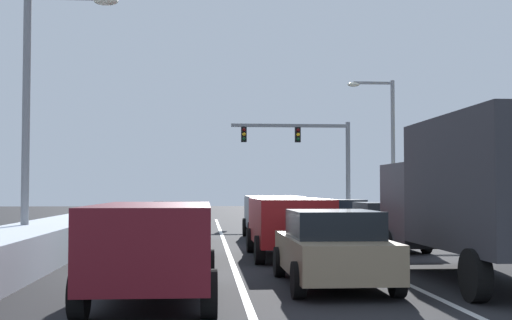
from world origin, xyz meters
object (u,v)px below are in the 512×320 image
(sedan_tan_center_lane_nearest, at_px, (332,248))
(roadside_sign_right, at_px, (490,146))
(suv_maroon_left_lane_nearest, at_px, (153,242))
(sedan_green_left_lane_second, at_px, (170,233))
(box_truck_right_lane_nearest, at_px, (482,191))
(suv_red_center_lane_second, at_px, (289,222))
(suv_gray_center_lane_third, at_px, (273,213))
(sedan_black_right_lane_second, at_px, (384,226))
(street_lamp_right_mid, at_px, (386,138))
(sedan_navy_right_lane_third, at_px, (342,217))
(traffic_light_gantry, at_px, (311,149))
(street_lamp_left_mid, at_px, (40,96))
(sedan_silver_left_lane_third, at_px, (176,223))

(sedan_tan_center_lane_nearest, height_order, roadside_sign_right, roadside_sign_right)
(suv_maroon_left_lane_nearest, bearing_deg, roadside_sign_right, 54.00)
(sedan_green_left_lane_second, bearing_deg, box_truck_right_lane_nearest, -35.80)
(suv_red_center_lane_second, height_order, suv_gray_center_lane_third, same)
(box_truck_right_lane_nearest, distance_m, suv_gray_center_lane_third, 13.25)
(suv_maroon_left_lane_nearest, bearing_deg, sedan_green_left_lane_second, 90.47)
(sedan_black_right_lane_second, height_order, street_lamp_right_mid, street_lamp_right_mid)
(sedan_navy_right_lane_third, relative_size, street_lamp_right_mid, 0.56)
(sedan_black_right_lane_second, bearing_deg, roadside_sign_right, 52.07)
(traffic_light_gantry, distance_m, street_lamp_left_mid, 25.81)
(street_lamp_right_mid, bearing_deg, sedan_silver_left_lane_third, -130.06)
(sedan_tan_center_lane_nearest, bearing_deg, box_truck_right_lane_nearest, 5.26)
(sedan_silver_left_lane_third, relative_size, street_lamp_left_mid, 0.59)
(sedan_navy_right_lane_third, relative_size, traffic_light_gantry, 0.60)
(sedan_tan_center_lane_nearest, relative_size, suv_gray_center_lane_third, 0.92)
(sedan_tan_center_lane_nearest, distance_m, suv_red_center_lane_second, 5.85)
(street_lamp_left_mid, bearing_deg, street_lamp_right_mid, 50.19)
(box_truck_right_lane_nearest, xyz_separation_m, suv_gray_center_lane_third, (-3.09, 12.86, -0.88))
(suv_red_center_lane_second, bearing_deg, suv_gray_center_lane_third, 87.85)
(sedan_green_left_lane_second, bearing_deg, traffic_light_gantry, 72.55)
(box_truck_right_lane_nearest, height_order, sedan_black_right_lane_second, box_truck_right_lane_nearest)
(traffic_light_gantry, height_order, street_lamp_right_mid, street_lamp_right_mid)
(box_truck_right_lane_nearest, relative_size, sedan_silver_left_lane_third, 1.60)
(sedan_green_left_lane_second, bearing_deg, sedan_tan_center_lane_nearest, -55.76)
(sedan_navy_right_lane_third, distance_m, suv_maroon_left_lane_nearest, 17.61)
(box_truck_right_lane_nearest, distance_m, traffic_light_gantry, 29.23)
(suv_maroon_left_lane_nearest, xyz_separation_m, traffic_light_gantry, (7.58, 30.96, 3.48))
(sedan_silver_left_lane_third, bearing_deg, traffic_light_gantry, 67.61)
(suv_red_center_lane_second, xyz_separation_m, street_lamp_right_mid, (7.65, 18.00, 3.78))
(street_lamp_left_mid, bearing_deg, sedan_navy_right_lane_third, 39.56)
(roadside_sign_right, bearing_deg, sedan_black_right_lane_second, -127.93)
(street_lamp_right_mid, bearing_deg, sedan_navy_right_lane_third, -115.58)
(suv_maroon_left_lane_nearest, relative_size, street_lamp_right_mid, 0.61)
(suv_maroon_left_lane_nearest, relative_size, traffic_light_gantry, 0.65)
(sedan_silver_left_lane_third, bearing_deg, suv_gray_center_lane_third, 33.45)
(sedan_tan_center_lane_nearest, height_order, suv_red_center_lane_second, suv_red_center_lane_second)
(sedan_green_left_lane_second, distance_m, sedan_silver_left_lane_third, 5.64)
(sedan_black_right_lane_second, xyz_separation_m, street_lamp_left_mid, (-10.45, -2.12, 3.82))
(sedan_black_right_lane_second, relative_size, roadside_sign_right, 0.82)
(sedan_black_right_lane_second, distance_m, street_lamp_right_mid, 16.57)
(sedan_tan_center_lane_nearest, xyz_separation_m, traffic_light_gantry, (4.16, 29.39, 3.73))
(sedan_black_right_lane_second, relative_size, sedan_silver_left_lane_third, 1.00)
(suv_red_center_lane_second, bearing_deg, sedan_black_right_lane_second, 36.22)
(suv_maroon_left_lane_nearest, bearing_deg, suv_red_center_lane_second, 66.28)
(sedan_navy_right_lane_third, bearing_deg, suv_red_center_lane_second, -110.32)
(sedan_black_right_lane_second, xyz_separation_m, sedan_green_left_lane_second, (-6.72, -3.23, 0.00))
(box_truck_right_lane_nearest, bearing_deg, sedan_tan_center_lane_nearest, -174.74)
(street_lamp_left_mid, relative_size, roadside_sign_right, 1.38)
(sedan_black_right_lane_second, height_order, suv_maroon_left_lane_nearest, suv_maroon_left_lane_nearest)
(box_truck_right_lane_nearest, height_order, suv_red_center_lane_second, box_truck_right_lane_nearest)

